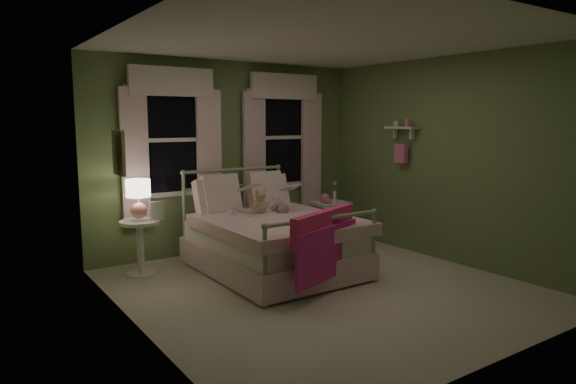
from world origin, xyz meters
TOP-DOWN VIEW (x-y plane):
  - room_shell at (0.00, 0.00)m, footprint 4.20×4.20m
  - bed at (-0.12, 0.84)m, footprint 1.58×2.04m
  - pink_throw at (-0.12, -0.18)m, footprint 1.06×0.52m
  - child_left at (-0.40, 1.26)m, footprint 0.27×0.18m
  - child_right at (0.16, 1.26)m, footprint 0.40×0.34m
  - book_left at (-0.40, 1.01)m, footprint 0.22×0.15m
  - book_right at (0.16, 1.01)m, footprint 0.21×0.14m
  - teddy_bear at (-0.12, 1.11)m, footprint 0.23×0.19m
  - nightstand_left at (-1.47, 1.55)m, footprint 0.46×0.46m
  - table_lamp at (-1.47, 1.55)m, footprint 0.28×0.28m
  - book_nightstand at (-1.37, 1.47)m, footprint 0.22×0.26m
  - nightstand_right at (1.20, 1.37)m, footprint 0.50×0.40m
  - pink_toy at (1.10, 1.36)m, footprint 0.14×0.19m
  - bud_vase at (1.32, 1.42)m, footprint 0.06×0.06m
  - window_left at (-0.85, 2.03)m, footprint 1.34×0.13m
  - window_right at (0.85, 2.03)m, footprint 1.34×0.13m
  - wall_shelf at (1.90, 0.70)m, footprint 0.15×0.50m
  - framed_picture at (-1.95, 0.60)m, footprint 0.03×0.32m

SIDE VIEW (x-z plane):
  - bed at x=-0.12m, z-range -0.21..0.98m
  - nightstand_left at x=-1.47m, z-range 0.09..0.74m
  - nightstand_right at x=1.20m, z-range 0.23..0.87m
  - pink_throw at x=-0.12m, z-range 0.26..0.96m
  - book_nightstand at x=-1.37m, z-range 0.65..0.67m
  - pink_toy at x=1.10m, z-range 0.64..0.78m
  - bud_vase at x=1.32m, z-range 0.65..0.93m
  - teddy_bear at x=-0.12m, z-range 0.63..0.95m
  - book_right at x=0.16m, z-range 0.79..1.05m
  - child_left at x=-0.40m, z-range 0.57..1.29m
  - child_right at x=0.16m, z-range 0.57..1.31m
  - table_lamp at x=-1.47m, z-range 0.73..1.18m
  - book_left at x=-0.40m, z-range 0.83..1.09m
  - room_shell at x=0.00m, z-range -0.80..3.40m
  - framed_picture at x=-1.95m, z-range 1.29..1.71m
  - wall_shelf at x=1.90m, z-range 1.22..1.82m
  - window_left at x=-0.85m, z-range 0.64..2.60m
  - window_right at x=0.85m, z-range 0.64..2.60m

